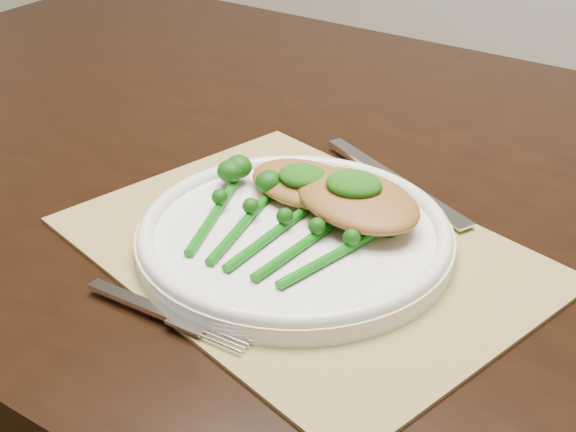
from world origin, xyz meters
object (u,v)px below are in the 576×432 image
at_px(broccolini_bundle, 272,234).
at_px(dining_table, 335,417).
at_px(chicken_fillet_left, 306,184).
at_px(dinner_plate, 295,234).
at_px(placemat, 302,249).

bearing_deg(broccolini_bundle, dining_table, 97.80).
distance_m(chicken_fillet_left, broccolini_bundle, 0.09).
height_order(dining_table, dinner_plate, dinner_plate).
relative_size(dining_table, broccolini_bundle, 9.49).
bearing_deg(broccolini_bundle, dinner_plate, 64.91).
relative_size(chicken_fillet_left, broccolini_bundle, 0.67).
bearing_deg(broccolini_bundle, chicken_fillet_left, 99.36).
bearing_deg(dinner_plate, placemat, 8.46).
height_order(dinner_plate, chicken_fillet_left, chicken_fillet_left).
height_order(placemat, dinner_plate, dinner_plate).
xyz_separation_m(dinner_plate, chicken_fillet_left, (-0.02, 0.07, 0.02)).
bearing_deg(dining_table, broccolini_bundle, -79.00).
height_order(dinner_plate, broccolini_bundle, broccolini_bundle).
distance_m(dinner_plate, chicken_fillet_left, 0.07).
xyz_separation_m(placemat, dinner_plate, (-0.01, -0.00, 0.02)).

